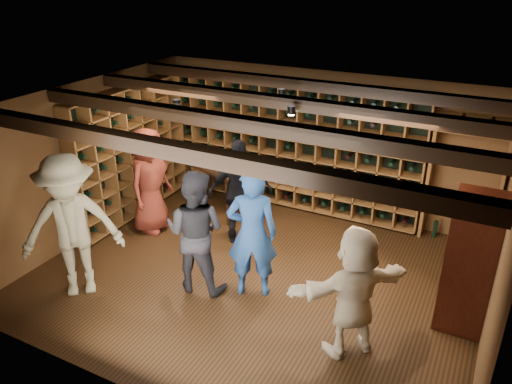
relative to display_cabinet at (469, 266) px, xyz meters
The scene contains 13 objects.
ground 2.85m from the display_cabinet, behind, with size 6.00×6.00×0.00m, color #331E0E.
room_shell 3.14m from the display_cabinet, behind, with size 6.00×6.00×6.00m.
wine_rack_back 3.89m from the display_cabinet, 146.67° to the left, with size 4.65×0.30×2.20m.
wine_rack_left 5.59m from the display_cabinet, behind, with size 0.30×2.65×2.20m.
crate_shelf 2.26m from the display_cabinet, 98.20° to the left, with size 1.20×0.32×2.07m.
display_cabinet is the anchor object (origin of this frame).
man_blue_shirt 2.65m from the display_cabinet, 167.65° to the right, with size 0.66×0.43×1.82m, color navy.
man_grey_suit 3.41m from the display_cabinet, 166.46° to the right, with size 0.84×0.66×1.73m, color black.
guest_red_floral 4.91m from the display_cabinet, behind, with size 0.86×0.56×1.77m, color maroon.
guest_woman_black 3.45m from the display_cabinet, behind, with size 1.00×0.42×1.70m, color black.
guest_khaki 4.96m from the display_cabinet, 161.05° to the right, with size 1.29×0.74×1.99m, color gray.
guest_beige 1.50m from the display_cabinet, 135.68° to the right, with size 1.48×0.47×1.60m, color #BEAC8B.
tasting_table 4.46m from the display_cabinet, 162.55° to the left, with size 1.29×0.91×1.16m.
Camera 1 is at (2.74, -5.37, 4.12)m, focal length 35.00 mm.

